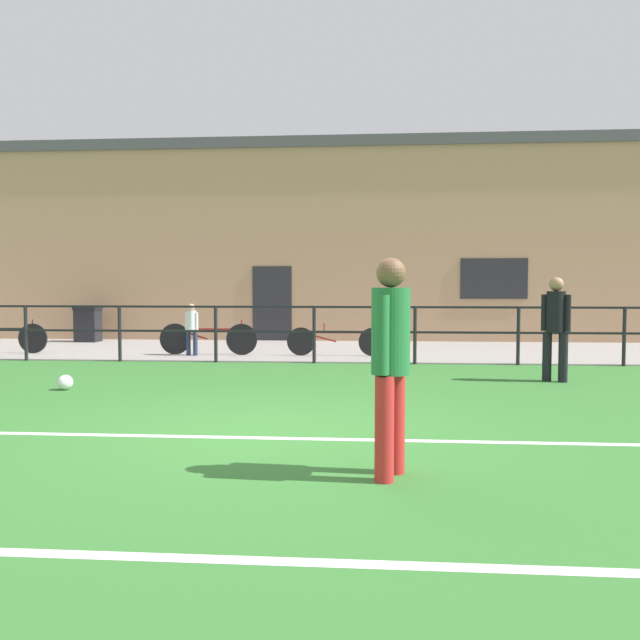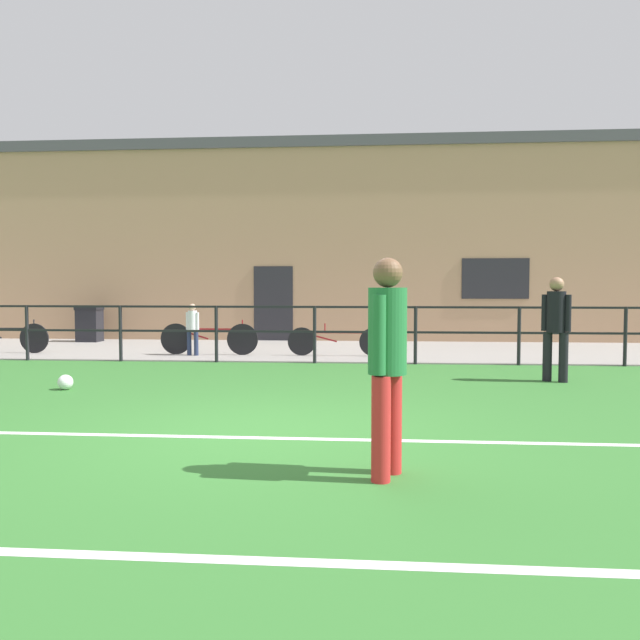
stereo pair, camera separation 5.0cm
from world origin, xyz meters
name	(u,v)px [view 1 (the left image)]	position (x,y,z in m)	size (l,w,h in m)	color
ground	(265,434)	(0.00, 0.00, -0.02)	(60.00, 44.00, 0.04)	#33702D
field_line_touchline	(261,438)	(0.00, -0.26, 0.00)	(36.00, 0.11, 0.00)	white
field_line_hash	(176,558)	(0.00, -3.10, 0.00)	(36.00, 0.11, 0.00)	white
pavement_strip	(323,350)	(0.00, 8.50, 0.01)	(48.00, 5.00, 0.02)	gray
perimeter_fence	(314,326)	(0.00, 6.00, 0.75)	(36.07, 0.07, 1.15)	black
clubhouse_facade	(332,242)	(0.00, 12.20, 2.85)	(28.00, 2.56, 5.68)	tan
player_goalkeeper	(556,322)	(4.09, 3.88, 0.96)	(0.42, 0.30, 1.69)	black
player_winger	(391,353)	(1.26, -1.48, 1.00)	(0.31, 0.46, 1.76)	red
soccer_ball_match	(65,382)	(-3.41, 2.47, 0.11)	(0.22, 0.22, 0.22)	white
spectator_child	(192,326)	(-2.79, 7.03, 0.67)	(0.31, 0.20, 1.14)	#232D4C
bicycle_parked_0	(336,341)	(0.39, 7.20, 0.34)	(2.19, 0.04, 0.72)	black
bicycle_parked_1	(0,338)	(-7.29, 7.20, 0.37)	(2.22, 0.04, 0.77)	black
bicycle_parked_2	(208,339)	(-2.47, 7.20, 0.38)	(2.20, 0.04, 0.78)	black
trash_bin_0	(88,324)	(-6.60, 10.21, 0.50)	(0.63, 0.54, 0.95)	black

